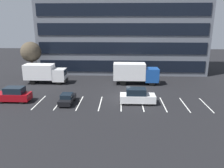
{
  "coord_description": "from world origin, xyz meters",
  "views": [
    {
      "loc": [
        0.0,
        -30.71,
        10.55
      ],
      "look_at": [
        -1.43,
        1.72,
        1.4
      ],
      "focal_mm": 35.41,
      "sensor_mm": 36.0,
      "label": 1
    }
  ],
  "objects_px": {
    "box_truck_white": "(45,73)",
    "suv_white": "(137,96)",
    "sedan_black": "(67,99)",
    "suv_maroon": "(14,95)",
    "box_truck_blue": "(135,72)",
    "bare_tree": "(31,52)"
  },
  "relations": [
    {
      "from": "box_truck_white",
      "to": "suv_white",
      "type": "relative_size",
      "value": 1.57
    },
    {
      "from": "box_truck_white",
      "to": "sedan_black",
      "type": "relative_size",
      "value": 1.87
    },
    {
      "from": "suv_maroon",
      "to": "box_truck_white",
      "type": "bearing_deg",
      "value": 83.56
    },
    {
      "from": "box_truck_blue",
      "to": "sedan_black",
      "type": "relative_size",
      "value": 2.03
    },
    {
      "from": "sedan_black",
      "to": "bare_tree",
      "type": "height_order",
      "value": "bare_tree"
    },
    {
      "from": "sedan_black",
      "to": "suv_maroon",
      "type": "xyz_separation_m",
      "value": [
        -7.43,
        0.38,
        0.34
      ]
    },
    {
      "from": "box_truck_white",
      "to": "sedan_black",
      "type": "distance_m",
      "value": 11.84
    },
    {
      "from": "box_truck_blue",
      "to": "box_truck_white",
      "type": "xyz_separation_m",
      "value": [
        -15.93,
        -0.17,
        -0.16
      ]
    },
    {
      "from": "box_truck_blue",
      "to": "suv_maroon",
      "type": "height_order",
      "value": "box_truck_blue"
    },
    {
      "from": "sedan_black",
      "to": "bare_tree",
      "type": "xyz_separation_m",
      "value": [
        -9.77,
        13.06,
        4.48
      ]
    },
    {
      "from": "sedan_black",
      "to": "suv_white",
      "type": "bearing_deg",
      "value": 2.32
    },
    {
      "from": "box_truck_blue",
      "to": "suv_white",
      "type": "relative_size",
      "value": 1.7
    },
    {
      "from": "box_truck_white",
      "to": "sedan_black",
      "type": "xyz_separation_m",
      "value": [
        6.36,
        -9.91,
        -1.25
      ]
    },
    {
      "from": "box_truck_white",
      "to": "suv_white",
      "type": "bearing_deg",
      "value": -31.28
    },
    {
      "from": "suv_maroon",
      "to": "suv_white",
      "type": "xyz_separation_m",
      "value": [
        16.77,
        0.0,
        0.02
      ]
    },
    {
      "from": "suv_white",
      "to": "box_truck_white",
      "type": "bearing_deg",
      "value": 148.72
    },
    {
      "from": "sedan_black",
      "to": "suv_white",
      "type": "distance_m",
      "value": 9.35
    },
    {
      "from": "suv_maroon",
      "to": "bare_tree",
      "type": "distance_m",
      "value": 13.54
    },
    {
      "from": "box_truck_white",
      "to": "sedan_black",
      "type": "height_order",
      "value": "box_truck_white"
    },
    {
      "from": "box_truck_blue",
      "to": "bare_tree",
      "type": "bearing_deg",
      "value": 171.27
    },
    {
      "from": "suv_maroon",
      "to": "box_truck_blue",
      "type": "bearing_deg",
      "value": 29.72
    },
    {
      "from": "suv_maroon",
      "to": "bare_tree",
      "type": "relative_size",
      "value": 0.65
    }
  ]
}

